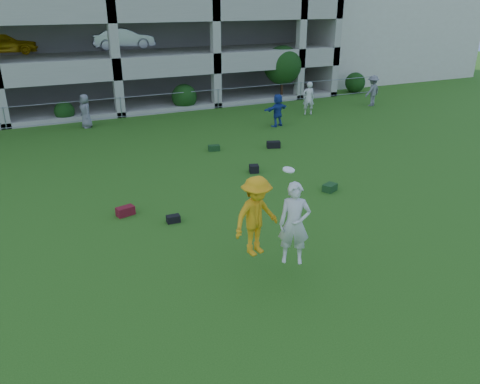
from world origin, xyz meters
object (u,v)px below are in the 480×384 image
bystander_e (308,98)px  crate_d (254,169)px  bystander_f (372,91)px  bystander_c (86,111)px  frisbee_contest (267,218)px  parking_garage (85,3)px  bystander_d (278,110)px  stucco_building (354,15)px

bystander_e → crate_d: bystander_e is taller
bystander_f → bystander_e: bearing=-12.3°
bystander_c → bystander_e: bearing=65.8°
frisbee_contest → parking_garage: size_ratio=0.08×
bystander_d → bystander_f: bearing=177.5°
parking_garage → crate_d: bearing=-82.3°
crate_d → frisbee_contest: (-3.10, -6.70, 1.40)m
bystander_e → crate_d: size_ratio=5.43×
crate_d → bystander_c: bearing=115.7°
bystander_c → bystander_f: size_ratio=0.93×
bystander_d → crate_d: bystander_d is taller
bystander_e → bystander_f: bystander_e is taller
stucco_building → bystander_c: 27.48m
stucco_building → bystander_e: bearing=-135.2°
stucco_building → crate_d: stucco_building is taller
bystander_c → frisbee_contest: size_ratio=0.74×
frisbee_contest → bystander_e: bearing=53.6°
stucco_building → bystander_d: bearing=-137.7°
stucco_building → crate_d: 29.16m
bystander_c → crate_d: bearing=12.9°
bystander_d → frisbee_contest: frisbee_contest is taller
bystander_c → bystander_e: 12.47m
bystander_e → frisbee_contest: 17.71m
bystander_d → parking_garage: bearing=-79.5°
bystander_d → bystander_e: (3.00, 1.63, 0.09)m
bystander_e → bystander_c: bearing=7.5°
bystander_f → frisbee_contest: 21.26m
bystander_f → parking_garage: bearing=-54.8°
bystander_c → bystander_d: (9.22, -4.08, -0.02)m
bystander_c → bystander_d: bystander_c is taller
bystander_c → parking_garage: size_ratio=0.06×
stucco_building → parking_garage: 23.03m
bystander_d → frisbee_contest: 14.69m
crate_d → parking_garage: parking_garage is taller
crate_d → bystander_e: bearing=45.5°
bystander_e → frisbee_contest: size_ratio=0.80×
bystander_e → parking_garage: parking_garage is taller
bystander_c → bystander_f: bystander_f is taller
bystander_c → parking_garage: parking_garage is taller
stucco_building → bystander_e: (-12.89, -12.81, -4.05)m
parking_garage → bystander_e: bearing=-51.0°
frisbee_contest → parking_garage: parking_garage is taller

